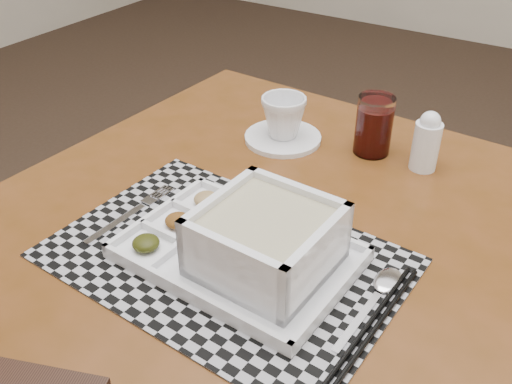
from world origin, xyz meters
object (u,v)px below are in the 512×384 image
Objects in this scene: serving_tray at (257,245)px; creamer_bottle at (427,142)px; cup at (283,117)px; juice_glass at (374,127)px; dining_table at (276,253)px.

creamer_bottle reaches higher than serving_tray.
cup is at bearing -170.32° from creamer_bottle.
serving_tray is at bearing -90.50° from juice_glass.
serving_tray is at bearing -83.74° from cup.
creamer_bottle is (0.11, 0.39, 0.01)m from serving_tray.
juice_glass is at bearing 89.50° from serving_tray.
cup is 0.78× the size of creamer_bottle.
cup is 0.27m from creamer_bottle.
creamer_bottle reaches higher than dining_table.
creamer_bottle is at bearing -2.81° from juice_glass.
creamer_bottle reaches higher than cup.
juice_glass is at bearing 177.19° from creamer_bottle.
serving_tray reaches higher than cup.
dining_table is 0.31m from juice_glass.
dining_table is at bearing -117.22° from creamer_bottle.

